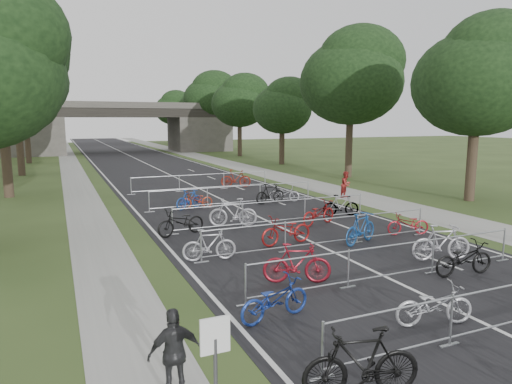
# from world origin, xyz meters

# --- Properties ---
(road) EXTENTS (11.00, 140.00, 0.01)m
(road) POSITION_xyz_m (0.00, 50.00, 0.01)
(road) COLOR black
(road) RESTS_ON ground
(sidewalk_right) EXTENTS (3.00, 140.00, 0.01)m
(sidewalk_right) POSITION_xyz_m (8.00, 50.00, 0.01)
(sidewalk_right) COLOR gray
(sidewalk_right) RESTS_ON ground
(sidewalk_left) EXTENTS (2.00, 140.00, 0.01)m
(sidewalk_left) POSITION_xyz_m (-7.50, 50.00, 0.01)
(sidewalk_left) COLOR gray
(sidewalk_left) RESTS_ON ground
(lane_markings) EXTENTS (0.12, 140.00, 0.00)m
(lane_markings) POSITION_xyz_m (0.00, 50.00, 0.00)
(lane_markings) COLOR silver
(lane_markings) RESTS_ON ground
(overpass_bridge) EXTENTS (31.00, 8.00, 7.05)m
(overpass_bridge) POSITION_xyz_m (0.00, 65.00, 3.53)
(overpass_bridge) COLOR #45433D
(overpass_bridge) RESTS_ON ground
(park_sign) EXTENTS (0.45, 0.06, 1.83)m
(park_sign) POSITION_xyz_m (-6.80, 3.00, 1.27)
(park_sign) COLOR #4C4C51
(park_sign) RESTS_ON ground
(tree_right_0) EXTENTS (7.17, 7.17, 10.93)m
(tree_right_0) POSITION_xyz_m (13.11, 15.93, 6.92)
(tree_right_0) COLOR #33261C
(tree_right_0) RESTS_ON ground
(tree_left_1) EXTENTS (7.56, 7.56, 11.53)m
(tree_left_1) POSITION_xyz_m (-11.39, 27.93, 7.30)
(tree_left_1) COLOR #33261C
(tree_left_1) RESTS_ON ground
(tree_right_1) EXTENTS (8.18, 8.18, 12.47)m
(tree_right_1) POSITION_xyz_m (13.11, 27.93, 7.90)
(tree_right_1) COLOR #33261C
(tree_right_1) RESTS_ON ground
(tree_left_2) EXTENTS (8.40, 8.40, 12.81)m
(tree_left_2) POSITION_xyz_m (-11.39, 39.93, 8.12)
(tree_left_2) COLOR #33261C
(tree_left_2) RESTS_ON ground
(tree_right_2) EXTENTS (6.16, 6.16, 9.39)m
(tree_right_2) POSITION_xyz_m (13.11, 39.93, 5.95)
(tree_right_2) COLOR #33261C
(tree_right_2) RESTS_ON ground
(tree_left_3) EXTENTS (6.72, 6.72, 10.25)m
(tree_left_3) POSITION_xyz_m (-11.39, 51.93, 6.49)
(tree_left_3) COLOR #33261C
(tree_left_3) RESTS_ON ground
(tree_right_3) EXTENTS (7.17, 7.17, 10.93)m
(tree_right_3) POSITION_xyz_m (13.11, 51.93, 6.92)
(tree_right_3) COLOR #33261C
(tree_right_3) RESTS_ON ground
(tree_left_4) EXTENTS (7.56, 7.56, 11.53)m
(tree_left_4) POSITION_xyz_m (-11.39, 63.93, 7.30)
(tree_left_4) COLOR #33261C
(tree_left_4) RESTS_ON ground
(tree_right_4) EXTENTS (8.18, 8.18, 12.47)m
(tree_right_4) POSITION_xyz_m (13.11, 63.93, 7.90)
(tree_right_4) COLOR #33261C
(tree_right_4) RESTS_ON ground
(tree_left_5) EXTENTS (8.40, 8.40, 12.81)m
(tree_left_5) POSITION_xyz_m (-11.39, 75.93, 8.12)
(tree_left_5) COLOR #33261C
(tree_left_5) RESTS_ON ground
(tree_right_5) EXTENTS (6.16, 6.16, 9.39)m
(tree_right_5) POSITION_xyz_m (13.11, 75.93, 5.95)
(tree_right_5) COLOR #33261C
(tree_right_5) RESTS_ON ground
(tree_left_6) EXTENTS (6.72, 6.72, 10.25)m
(tree_left_6) POSITION_xyz_m (-11.39, 87.93, 6.49)
(tree_left_6) COLOR #33261C
(tree_left_6) RESTS_ON ground
(tree_right_6) EXTENTS (7.17, 7.17, 10.93)m
(tree_right_6) POSITION_xyz_m (13.11, 87.93, 6.92)
(tree_right_6) COLOR #33261C
(tree_right_6) RESTS_ON ground
(barrier_row_1) EXTENTS (9.70, 0.08, 1.10)m
(barrier_row_1) POSITION_xyz_m (0.00, 3.60, 0.55)
(barrier_row_1) COLOR #A7AAAF
(barrier_row_1) RESTS_ON ground
(barrier_row_2) EXTENTS (9.70, 0.08, 1.10)m
(barrier_row_2) POSITION_xyz_m (0.00, 7.20, 0.55)
(barrier_row_2) COLOR #A7AAAF
(barrier_row_2) RESTS_ON ground
(barrier_row_3) EXTENTS (9.70, 0.08, 1.10)m
(barrier_row_3) POSITION_xyz_m (0.00, 11.00, 0.55)
(barrier_row_3) COLOR #A7AAAF
(barrier_row_3) RESTS_ON ground
(barrier_row_4) EXTENTS (9.70, 0.08, 1.10)m
(barrier_row_4) POSITION_xyz_m (0.00, 15.00, 0.55)
(barrier_row_4) COLOR #A7AAAF
(barrier_row_4) RESTS_ON ground
(barrier_row_5) EXTENTS (9.70, 0.08, 1.10)m
(barrier_row_5) POSITION_xyz_m (0.00, 20.00, 0.55)
(barrier_row_5) COLOR #A7AAAF
(barrier_row_5) RESTS_ON ground
(barrier_row_6) EXTENTS (9.70, 0.08, 1.10)m
(barrier_row_6) POSITION_xyz_m (0.00, 26.00, 0.55)
(barrier_row_6) COLOR #A7AAAF
(barrier_row_6) RESTS_ON ground
(bike_4) EXTENTS (2.12, 1.07, 1.23)m
(bike_4) POSITION_xyz_m (-4.30, 2.88, 0.61)
(bike_4) COLOR black
(bike_4) RESTS_ON ground
(bike_5) EXTENTS (1.94, 1.09, 0.97)m
(bike_5) POSITION_xyz_m (-1.13, 4.46, 0.48)
(bike_5) COLOR #AFB1B7
(bike_5) RESTS_ON ground
(bike_8) EXTENTS (1.98, 1.00, 0.99)m
(bike_8) POSITION_xyz_m (-4.30, 6.16, 0.50)
(bike_8) COLOR navy
(bike_8) RESTS_ON ground
(bike_9) EXTENTS (2.00, 1.30, 1.17)m
(bike_9) POSITION_xyz_m (-2.67, 8.07, 0.58)
(bike_9) COLOR maroon
(bike_9) RESTS_ON ground
(bike_10) EXTENTS (2.04, 0.90, 1.04)m
(bike_10) POSITION_xyz_m (2.21, 6.66, 0.52)
(bike_10) COLOR black
(bike_10) RESTS_ON ground
(bike_11) EXTENTS (2.11, 1.12, 1.22)m
(bike_11) POSITION_xyz_m (2.71, 8.03, 0.61)
(bike_11) COLOR #B3B1BA
(bike_11) RESTS_ON ground
(bike_12) EXTENTS (1.85, 0.81, 1.07)m
(bike_12) POSITION_xyz_m (-4.30, 11.08, 0.54)
(bike_12) COLOR #A5A5AD
(bike_12) RESTS_ON ground
(bike_13) EXTENTS (2.16, 0.93, 1.11)m
(bike_13) POSITION_xyz_m (-1.07, 11.80, 0.55)
(bike_13) COLOR maroon
(bike_13) RESTS_ON ground
(bike_14) EXTENTS (2.04, 1.27, 1.19)m
(bike_14) POSITION_xyz_m (1.54, 10.80, 0.60)
(bike_14) COLOR #1A4C91
(bike_14) RESTS_ON ground
(bike_15) EXTENTS (1.84, 1.07, 0.91)m
(bike_15) POSITION_xyz_m (4.12, 11.13, 0.46)
(bike_15) COLOR maroon
(bike_15) RESTS_ON ground
(bike_16) EXTENTS (2.21, 1.29, 1.10)m
(bike_16) POSITION_xyz_m (-4.30, 14.74, 0.55)
(bike_16) COLOR black
(bike_16) RESTS_ON ground
(bike_17) EXTENTS (2.17, 1.32, 1.26)m
(bike_17) POSITION_xyz_m (-1.86, 15.31, 0.63)
(bike_17) COLOR #A7A6AE
(bike_17) RESTS_ON ground
(bike_18) EXTENTS (2.15, 1.32, 1.07)m
(bike_18) POSITION_xyz_m (1.74, 14.14, 0.53)
(bike_18) COLOR maroon
(bike_18) RESTS_ON ground
(bike_19) EXTENTS (1.82, 1.01, 1.05)m
(bike_19) POSITION_xyz_m (3.71, 15.30, 0.53)
(bike_19) COLOR #A7AAAF
(bike_19) RESTS_ON ground
(bike_20) EXTENTS (1.77, 1.18, 1.04)m
(bike_20) POSITION_xyz_m (-2.53, 20.01, 0.52)
(bike_20) COLOR #1D46A0
(bike_20) RESTS_ON ground
(bike_21) EXTENTS (1.73, 0.61, 0.90)m
(bike_21) POSITION_xyz_m (-2.12, 19.99, 0.45)
(bike_21) COLOR #9C2E16
(bike_21) RESTS_ON ground
(bike_22) EXTENTS (1.93, 0.83, 1.12)m
(bike_22) POSITION_xyz_m (2.03, 19.73, 0.56)
(bike_22) COLOR black
(bike_22) RESTS_ON ground
(bike_23) EXTENTS (1.79, 1.38, 0.90)m
(bike_23) POSITION_xyz_m (3.09, 20.07, 0.45)
(bike_23) COLOR #B8B8C0
(bike_23) RESTS_ON ground
(bike_27) EXTENTS (2.12, 1.30, 1.23)m
(bike_27) POSITION_xyz_m (2.53, 26.31, 0.62)
(bike_27) COLOR maroon
(bike_27) RESTS_ON ground
(pedestrian_b) EXTENTS (0.94, 0.84, 1.58)m
(pedestrian_b) POSITION_xyz_m (7.07, 19.75, 0.79)
(pedestrian_b) COLOR maroon
(pedestrian_b) RESTS_ON ground
(pedestrian_c) EXTENTS (0.91, 0.39, 1.54)m
(pedestrian_c) POSITION_xyz_m (-7.13, 4.15, 0.77)
(pedestrian_c) COLOR #29292B
(pedestrian_c) RESTS_ON ground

